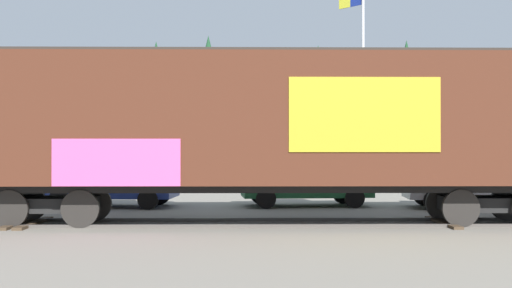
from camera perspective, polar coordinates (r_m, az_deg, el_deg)
ground_plane at (r=16.59m, az=-0.97°, el=-7.03°), size 260.00×260.00×0.00m
track at (r=16.58m, az=0.92°, el=-6.90°), size 60.02×3.33×0.08m
freight_car at (r=16.48m, az=1.26°, el=1.82°), size 16.16×3.08×4.46m
flagpole at (r=28.24m, az=9.03°, el=7.15°), size 0.99×1.06×9.05m
hillside at (r=88.35m, az=0.08°, el=1.59°), size 111.90×39.96×14.74m
parked_car_blue at (r=21.90m, az=-12.57°, el=-3.22°), size 4.26×2.21×1.69m
parked_car_green at (r=21.70m, az=4.29°, el=-3.19°), size 4.38×2.24×1.73m
parked_car_silver at (r=22.07m, az=18.71°, el=-3.17°), size 4.62×2.22×1.61m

